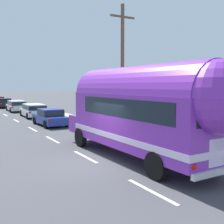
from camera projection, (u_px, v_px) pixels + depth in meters
ground_plane at (95, 162)px, 12.00m from camera, size 300.00×300.00×0.00m
lane_markings at (58, 123)px, 24.12m from camera, size 3.96×80.00×0.01m
sidewalk_slab at (94, 124)px, 23.08m from camera, size 2.26×90.00×0.15m
utility_pole at (122, 68)px, 18.43m from camera, size 1.80×0.24×8.50m
painted_bus at (145, 108)px, 11.94m from camera, size 2.70×10.76×4.12m
car_lead at (50, 117)px, 22.78m from camera, size 1.99×4.32×1.37m
car_second at (34, 110)px, 28.69m from camera, size 2.14×4.77×1.37m
car_third at (16, 105)px, 35.13m from camera, size 2.08×4.72×1.37m
car_fourth at (5, 103)px, 41.06m from camera, size 2.00×4.49×1.37m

